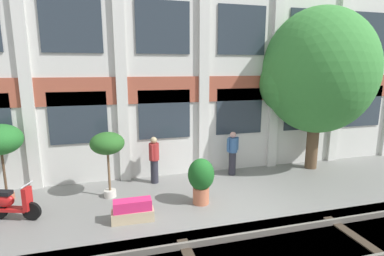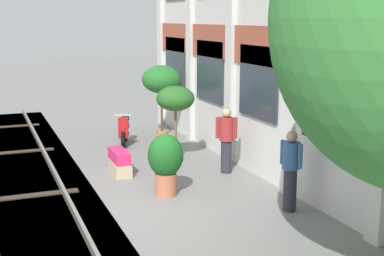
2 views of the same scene
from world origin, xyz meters
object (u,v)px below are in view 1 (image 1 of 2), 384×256
at_px(broadleaf_tree, 318,74).
at_px(resident_by_doorway, 233,152).
at_px(potted_plant_low_pan, 107,146).
at_px(potted_plant_glazed_jar, 201,178).
at_px(scooter_near_curb, 12,203).
at_px(resident_watching_tracks, 154,158).
at_px(potted_plant_square_trough, 133,211).
at_px(potted_plant_tall_urn, 0,141).

distance_m(broadleaf_tree, resident_by_doorway, 4.27).
relative_size(potted_plant_low_pan, potted_plant_glazed_jar, 1.50).
relative_size(scooter_near_curb, resident_watching_tracks, 0.83).
bearing_deg(potted_plant_low_pan, scooter_near_curb, -162.76).
xyz_separation_m(potted_plant_low_pan, resident_by_doorway, (4.32, 0.81, -0.75)).
bearing_deg(potted_plant_low_pan, broadleaf_tree, 5.28).
xyz_separation_m(broadleaf_tree, potted_plant_square_trough, (-7.04, -2.36, -3.33)).
bearing_deg(potted_plant_tall_urn, resident_by_doorway, 1.66).
bearing_deg(potted_plant_tall_urn, potted_plant_glazed_jar, -17.66).
bearing_deg(potted_plant_square_trough, potted_plant_low_pan, 108.39).
relative_size(scooter_near_curb, resident_by_doorway, 0.83).
relative_size(potted_plant_glazed_jar, resident_by_doorway, 0.83).
bearing_deg(potted_plant_tall_urn, potted_plant_square_trough, -32.87).
xyz_separation_m(potted_plant_tall_urn, resident_watching_tracks, (4.42, 0.18, -0.94)).
bearing_deg(potted_plant_tall_urn, broadleaf_tree, 0.54).
distance_m(broadleaf_tree, scooter_near_curb, 10.61).
bearing_deg(potted_plant_glazed_jar, resident_watching_tracks, 118.91).
bearing_deg(resident_watching_tracks, potted_plant_square_trough, -85.82).
height_order(potted_plant_low_pan, scooter_near_curb, potted_plant_low_pan).
xyz_separation_m(potted_plant_tall_urn, scooter_near_curb, (0.52, -1.36, -1.36)).
relative_size(potted_plant_square_trough, potted_plant_tall_urn, 0.47).
bearing_deg(potted_plant_square_trough, scooter_near_curb, 163.08).
height_order(potted_plant_low_pan, potted_plant_glazed_jar, potted_plant_low_pan).
xyz_separation_m(potted_plant_square_trough, potted_plant_tall_urn, (-3.50, 2.26, 1.53)).
distance_m(potted_plant_low_pan, scooter_near_curb, 2.80).
xyz_separation_m(broadleaf_tree, resident_watching_tracks, (-6.12, 0.08, -2.75)).
xyz_separation_m(potted_plant_square_trough, resident_watching_tracks, (0.92, 2.44, 0.58)).
height_order(scooter_near_curb, resident_watching_tracks, resident_watching_tracks).
xyz_separation_m(broadleaf_tree, potted_plant_tall_urn, (-10.54, -0.10, -1.80)).
xyz_separation_m(potted_plant_low_pan, resident_watching_tracks, (1.47, 0.78, -0.75)).
bearing_deg(broadleaf_tree, potted_plant_glazed_jar, -159.94).
height_order(broadleaf_tree, resident_by_doorway, broadleaf_tree).
relative_size(potted_plant_glazed_jar, scooter_near_curb, 1.00).
xyz_separation_m(scooter_near_curb, resident_by_doorway, (6.75, 1.57, 0.42)).
bearing_deg(potted_plant_glazed_jar, resident_by_doorway, 47.54).
bearing_deg(resident_watching_tracks, broadleaf_tree, 24.08).
xyz_separation_m(broadleaf_tree, scooter_near_curb, (-10.02, -1.46, -3.17)).
distance_m(potted_plant_square_trough, resident_by_doorway, 4.55).
bearing_deg(resident_watching_tracks, scooter_near_curb, -133.76).
distance_m(scooter_near_curb, resident_by_doorway, 6.95).
bearing_deg(resident_by_doorway, potted_plant_tall_urn, -106.53).
xyz_separation_m(scooter_near_curb, resident_watching_tracks, (3.90, 1.53, 0.42)).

